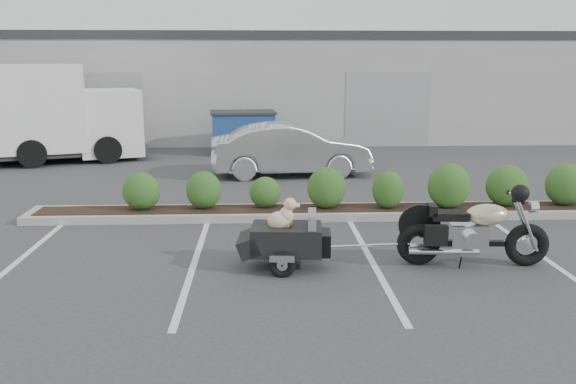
{
  "coord_description": "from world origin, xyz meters",
  "views": [
    {
      "loc": [
        -0.47,
        -9.39,
        3.0
      ],
      "look_at": [
        -0.01,
        0.99,
        0.75
      ],
      "focal_mm": 38.0,
      "sensor_mm": 36.0,
      "label": 1
    }
  ],
  "objects_px": {
    "dumpster": "(243,132)",
    "delivery_truck": "(35,116)",
    "pet_trailer": "(286,238)",
    "motorcycle": "(473,232)",
    "sedan": "(290,150)"
  },
  "relations": [
    {
      "from": "motorcycle",
      "to": "delivery_truck",
      "type": "height_order",
      "value": "delivery_truck"
    },
    {
      "from": "motorcycle",
      "to": "dumpster",
      "type": "xyz_separation_m",
      "value": [
        -3.71,
        11.36,
        0.19
      ]
    },
    {
      "from": "pet_trailer",
      "to": "delivery_truck",
      "type": "height_order",
      "value": "delivery_truck"
    },
    {
      "from": "pet_trailer",
      "to": "sedan",
      "type": "xyz_separation_m",
      "value": [
        0.43,
        7.37,
        0.24
      ]
    },
    {
      "from": "pet_trailer",
      "to": "sedan",
      "type": "relative_size",
      "value": 0.43
    },
    {
      "from": "pet_trailer",
      "to": "delivery_truck",
      "type": "distance_m",
      "value": 12.14
    },
    {
      "from": "pet_trailer",
      "to": "sedan",
      "type": "height_order",
      "value": "sedan"
    },
    {
      "from": "motorcycle",
      "to": "pet_trailer",
      "type": "relative_size",
      "value": 1.25
    },
    {
      "from": "motorcycle",
      "to": "dumpster",
      "type": "bearing_deg",
      "value": 112.6
    },
    {
      "from": "dumpster",
      "to": "delivery_truck",
      "type": "bearing_deg",
      "value": -170.73
    },
    {
      "from": "motorcycle",
      "to": "delivery_truck",
      "type": "relative_size",
      "value": 0.34
    },
    {
      "from": "pet_trailer",
      "to": "dumpster",
      "type": "bearing_deg",
      "value": 99.2
    },
    {
      "from": "delivery_truck",
      "to": "sedan",
      "type": "bearing_deg",
      "value": -37.44
    },
    {
      "from": "pet_trailer",
      "to": "dumpster",
      "type": "height_order",
      "value": "dumpster"
    },
    {
      "from": "dumpster",
      "to": "delivery_truck",
      "type": "xyz_separation_m",
      "value": [
        -6.11,
        -1.48,
        0.69
      ]
    }
  ]
}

